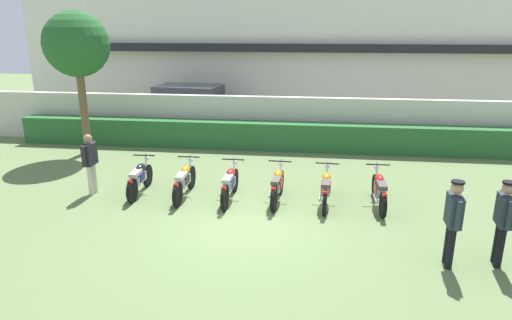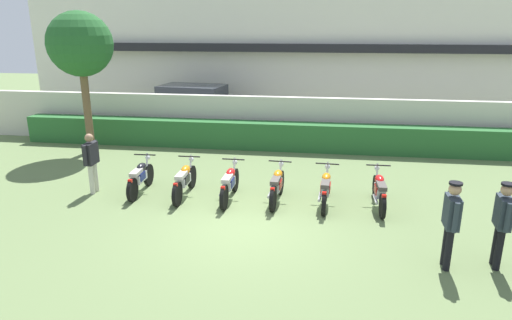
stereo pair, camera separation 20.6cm
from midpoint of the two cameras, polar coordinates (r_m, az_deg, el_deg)
The scene contains 15 objects.
ground at distance 10.20m, azimuth -0.98°, elevation -8.35°, with size 60.00×60.00×0.00m, color #607547.
building at distance 23.85m, azimuth 4.93°, elevation 14.10°, with size 25.11×6.50×6.45m.
compound_wall at distance 16.78m, azimuth 3.07°, elevation 5.02°, with size 23.86×0.30×1.83m, color beige.
hedge_row at distance 16.19m, azimuth 2.81°, elevation 3.08°, with size 19.08×0.70×0.99m, color #28602D.
parked_car at distance 19.62m, azimuth -7.38°, elevation 6.70°, with size 4.71×2.59×1.89m.
tree_near_inspector at distance 16.51m, azimuth -21.25°, elevation 13.54°, with size 2.18×2.18×4.84m.
motorcycle_in_row_0 at distance 12.29m, azimuth -14.14°, elevation -2.14°, with size 0.60×1.85×0.97m.
motorcycle_in_row_1 at distance 11.82m, azimuth -8.65°, elevation -2.56°, with size 0.60×1.97×0.97m.
motorcycle_in_row_2 at distance 11.47m, azimuth -2.89°, elevation -2.99°, with size 0.60×1.94×0.97m.
motorcycle_in_row_3 at distance 11.33m, azimuth 3.23°, elevation -3.24°, with size 0.60×1.86×0.98m.
motorcycle_in_row_4 at distance 11.28m, azimuth 9.41°, elevation -3.58°, with size 0.60×1.90×0.96m.
motorcycle_in_row_5 at distance 11.44m, azimuth 16.02°, elevation -3.75°, with size 0.60×1.93×0.96m.
inspector_person at distance 12.57m, azimuth -19.91°, elevation 0.21°, with size 0.22×0.66×1.63m.
officer_0 at distance 8.91m, azimuth 24.34°, elevation -6.79°, with size 0.24×0.67×1.69m.
officer_1 at distance 9.35m, azimuth 29.58°, elevation -6.53°, with size 0.27×0.66×1.66m.
Camera 2 is at (1.63, -9.09, 4.34)m, focal length 31.22 mm.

